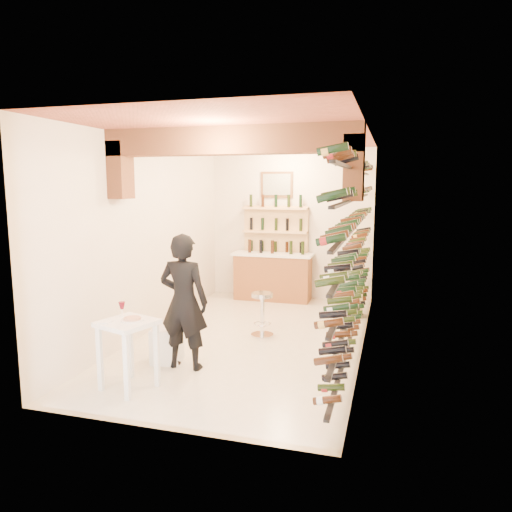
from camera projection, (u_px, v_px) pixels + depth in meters
The scene contains 11 objects.
ground at pixel (251, 339), 7.64m from camera, with size 6.00×6.00×0.00m, color beige.
room_shell at pixel (246, 198), 7.06m from camera, with size 3.52×6.02×3.21m.
wine_rack at pixel (350, 247), 6.99m from camera, with size 0.32×5.70×2.56m.
back_counter at pixel (273, 275), 10.16m from camera, with size 1.70×0.62×1.29m.
back_shelving at pixel (276, 244), 10.30m from camera, with size 1.40×0.31×2.73m.
tasting_table at pixel (128, 333), 5.69m from camera, with size 0.73×0.73×1.03m.
white_stool at pixel (167, 345), 6.61m from camera, with size 0.39×0.39×0.49m, color white.
person at pixel (184, 302), 6.30m from camera, with size 0.67×0.44×1.83m, color black.
chrome_barstool at pixel (262, 311), 7.72m from camera, with size 0.37×0.37×0.72m.
crate_lower at pixel (349, 308), 8.94m from camera, with size 0.48×0.33×0.29m, color tan.
crate_upper at pixel (350, 294), 8.90m from camera, with size 0.45×0.31×0.26m, color tan.
Camera 1 is at (2.11, -7.05, 2.45)m, focal length 33.38 mm.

